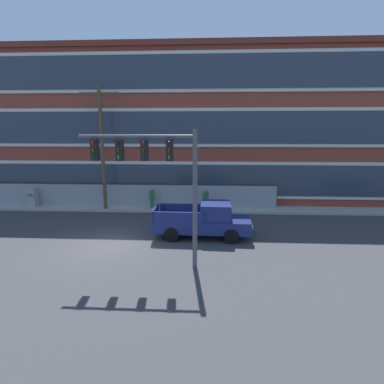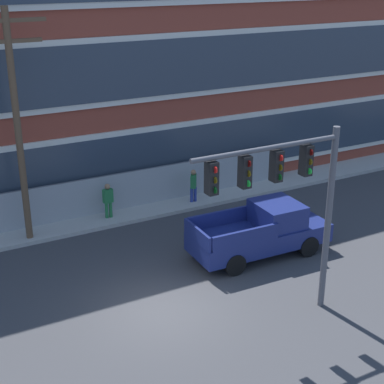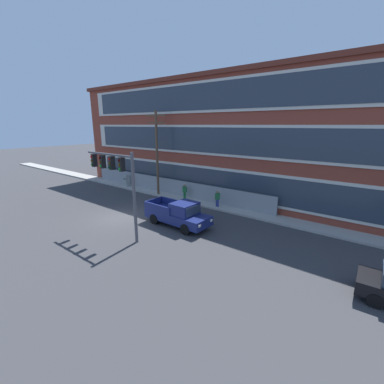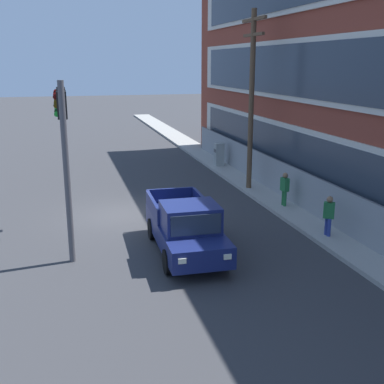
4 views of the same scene
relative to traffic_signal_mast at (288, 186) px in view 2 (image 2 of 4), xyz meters
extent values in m
plane|color=#38383A|center=(-3.02, 2.20, -4.41)|extent=(160.00, 160.00, 0.00)
cube|color=#9E9B93|center=(-3.02, 9.66, -4.33)|extent=(80.00, 1.89, 0.16)
cube|color=brown|center=(4.87, 15.36, 1.50)|extent=(48.47, 9.52, 11.83)
cube|color=beige|center=(4.87, 10.54, -2.25)|extent=(44.59, 0.10, 2.84)
cube|color=#2D3844|center=(4.87, 10.48, -2.25)|extent=(42.65, 0.06, 2.37)
cube|color=beige|center=(4.87, 10.54, 1.70)|extent=(44.59, 0.10, 2.84)
cube|color=#2D3844|center=(4.87, 10.48, 1.70)|extent=(42.65, 0.06, 2.37)
cube|color=gray|center=(-5.03, 10.10, -3.51)|extent=(24.79, 0.04, 1.81)
cylinder|color=#4C4C51|center=(7.37, 10.10, -3.51)|extent=(0.06, 0.06, 1.81)
cylinder|color=#4C4C51|center=(-5.03, 10.10, -2.60)|extent=(24.79, 0.05, 0.05)
cylinder|color=#4C4C51|center=(1.64, 0.00, -1.44)|extent=(0.20, 0.20, 5.94)
cylinder|color=#4C4C51|center=(-0.74, 0.00, 1.23)|extent=(4.77, 0.14, 0.14)
cube|color=black|center=(0.61, 0.00, 0.68)|extent=(0.28, 0.32, 0.90)
cylinder|color=#4B0807|center=(0.61, -0.18, 0.96)|extent=(0.04, 0.18, 0.18)
cylinder|color=#503E08|center=(0.61, -0.18, 0.68)|extent=(0.04, 0.18, 0.18)
cylinder|color=green|center=(0.61, -0.18, 0.40)|extent=(0.04, 0.18, 0.18)
cube|color=black|center=(-0.43, 0.00, 0.68)|extent=(0.28, 0.32, 0.90)
cylinder|color=red|center=(-0.43, -0.18, 0.96)|extent=(0.04, 0.18, 0.18)
cylinder|color=#503E08|center=(-0.43, -0.18, 0.68)|extent=(0.04, 0.18, 0.18)
cylinder|color=#0A4011|center=(-0.43, -0.18, 0.40)|extent=(0.04, 0.18, 0.18)
cube|color=black|center=(-1.47, 0.00, 0.68)|extent=(0.28, 0.32, 0.90)
cylinder|color=#4B0807|center=(-1.47, -0.18, 0.96)|extent=(0.04, 0.18, 0.18)
cylinder|color=#503E08|center=(-1.47, -0.18, 0.68)|extent=(0.04, 0.18, 0.18)
cylinder|color=green|center=(-1.47, -0.18, 0.40)|extent=(0.04, 0.18, 0.18)
cube|color=black|center=(-2.50, 0.00, 0.68)|extent=(0.28, 0.32, 0.90)
cylinder|color=red|center=(-2.50, -0.18, 0.96)|extent=(0.04, 0.18, 0.18)
cylinder|color=#503E08|center=(-2.50, -0.18, 0.68)|extent=(0.04, 0.18, 0.18)
cylinder|color=#0A4011|center=(-2.50, -0.18, 0.40)|extent=(0.04, 0.18, 0.18)
cube|color=navy|center=(1.87, 3.85, -3.66)|extent=(5.39, 2.13, 0.70)
cube|color=navy|center=(2.62, 3.83, -2.88)|extent=(1.65, 1.87, 0.87)
cube|color=#283342|center=(3.44, 3.81, -2.88)|extent=(0.11, 1.62, 0.65)
cube|color=navy|center=(0.70, 4.82, -3.03)|extent=(2.67, 0.20, 0.56)
cube|color=navy|center=(0.65, 2.96, -3.03)|extent=(2.67, 0.20, 0.56)
cube|color=navy|center=(-0.75, 3.93, -3.03)|extent=(0.15, 1.90, 0.56)
cylinder|color=black|center=(3.50, 4.72, -4.01)|extent=(0.81, 0.28, 0.80)
cylinder|color=black|center=(3.45, 2.90, -4.01)|extent=(0.81, 0.28, 0.80)
cylinder|color=black|center=(0.30, 4.81, -4.01)|extent=(0.81, 0.28, 0.80)
cylinder|color=black|center=(0.25, 2.99, -4.01)|extent=(0.81, 0.28, 0.80)
cube|color=white|center=(4.58, 4.47, -3.56)|extent=(0.07, 0.24, 0.16)
cube|color=white|center=(4.54, 3.08, -3.56)|extent=(0.07, 0.24, 0.16)
cylinder|color=brown|center=(-5.45, 9.14, 0.06)|extent=(0.26, 0.26, 8.95)
cube|color=brown|center=(-5.45, 9.14, 4.03)|extent=(2.79, 0.14, 0.14)
cube|color=brown|center=(-5.45, 9.14, 3.33)|extent=(2.37, 0.14, 0.14)
cylinder|color=navy|center=(1.95, 9.33, -3.99)|extent=(0.14, 0.14, 0.85)
cylinder|color=navy|center=(2.13, 9.33, -3.99)|extent=(0.14, 0.14, 0.85)
cube|color=#236B38|center=(2.04, 9.33, -3.26)|extent=(0.42, 0.47, 0.60)
sphere|color=#8C6647|center=(2.04, 9.33, -2.84)|extent=(0.24, 0.24, 0.24)
cylinder|color=#236B38|center=(-2.08, 9.48, -3.99)|extent=(0.14, 0.14, 0.85)
cylinder|color=#236B38|center=(-1.90, 9.48, -3.99)|extent=(0.14, 0.14, 0.85)
cube|color=#236B38|center=(-1.99, 9.48, -3.26)|extent=(0.43, 0.30, 0.60)
sphere|color=#8C6647|center=(-1.99, 9.48, -2.84)|extent=(0.24, 0.24, 0.24)
camera|label=1|loc=(2.17, -12.22, 1.42)|focal=28.00mm
camera|label=2|loc=(-9.79, -12.40, 5.94)|focal=55.00mm
camera|label=3|loc=(14.08, -10.13, 3.14)|focal=24.00mm
camera|label=4|loc=(17.17, -0.04, 2.04)|focal=45.00mm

